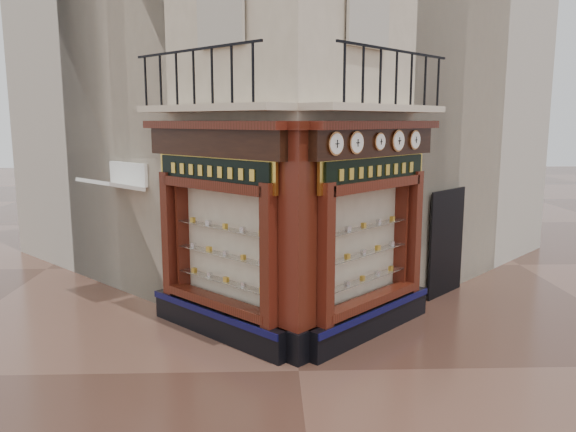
{
  "coord_description": "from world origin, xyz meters",
  "views": [
    {
      "loc": [
        -0.46,
        -8.48,
        3.99
      ],
      "look_at": [
        -0.11,
        2.0,
        2.2
      ],
      "focal_mm": 35.0,
      "sensor_mm": 36.0,
      "label": 1
    }
  ],
  "objects_px": {
    "clock_e": "(415,140)",
    "awning": "(116,301)",
    "clock_b": "(356,143)",
    "clock_c": "(380,142)",
    "clock_a": "(336,144)",
    "signboard_right": "(376,171)",
    "clock_d": "(398,141)",
    "signboard_left": "(213,171)",
    "corner_pilaster": "(297,246)"
  },
  "relations": [
    {
      "from": "clock_c",
      "to": "signboard_left",
      "type": "relative_size",
      "value": 0.14
    },
    {
      "from": "clock_b",
      "to": "clock_d",
      "type": "height_order",
      "value": "clock_d"
    },
    {
      "from": "clock_c",
      "to": "awning",
      "type": "bearing_deg",
      "value": 111.8
    },
    {
      "from": "clock_d",
      "to": "signboard_left",
      "type": "xyz_separation_m",
      "value": [
        -3.37,
        -0.29,
        -0.52
      ]
    },
    {
      "from": "corner_pilaster",
      "to": "clock_e",
      "type": "bearing_deg",
      "value": -8.5
    },
    {
      "from": "clock_c",
      "to": "clock_d",
      "type": "distance_m",
      "value": 0.59
    },
    {
      "from": "clock_e",
      "to": "clock_b",
      "type": "bearing_deg",
      "value": -180.0
    },
    {
      "from": "signboard_left",
      "to": "signboard_right",
      "type": "relative_size",
      "value": 0.99
    },
    {
      "from": "clock_a",
      "to": "signboard_left",
      "type": "bearing_deg",
      "value": 108.92
    },
    {
      "from": "clock_c",
      "to": "clock_b",
      "type": "bearing_deg",
      "value": -180.0
    },
    {
      "from": "corner_pilaster",
      "to": "clock_d",
      "type": "relative_size",
      "value": 9.97
    },
    {
      "from": "clock_d",
      "to": "signboard_left",
      "type": "bearing_deg",
      "value": 139.88
    },
    {
      "from": "clock_b",
      "to": "clock_c",
      "type": "bearing_deg",
      "value": 0.0
    },
    {
      "from": "clock_b",
      "to": "signboard_left",
      "type": "height_order",
      "value": "clock_b"
    },
    {
      "from": "clock_e",
      "to": "awning",
      "type": "bearing_deg",
      "value": 121.7
    },
    {
      "from": "signboard_left",
      "to": "signboard_right",
      "type": "bearing_deg",
      "value": -135.0
    },
    {
      "from": "clock_b",
      "to": "signboard_left",
      "type": "relative_size",
      "value": 0.17
    },
    {
      "from": "clock_b",
      "to": "clock_e",
      "type": "bearing_deg",
      "value": 0.0
    },
    {
      "from": "clock_c",
      "to": "signboard_right",
      "type": "xyz_separation_m",
      "value": [
        -0.02,
        0.13,
        -0.52
      ]
    },
    {
      "from": "signboard_left",
      "to": "clock_b",
      "type": "bearing_deg",
      "value": -149.16
    },
    {
      "from": "awning",
      "to": "clock_d",
      "type": "bearing_deg",
      "value": -153.02
    },
    {
      "from": "clock_a",
      "to": "signboard_right",
      "type": "xyz_separation_m",
      "value": [
        0.86,
        1.01,
        -0.52
      ]
    },
    {
      "from": "clock_d",
      "to": "signboard_left",
      "type": "relative_size",
      "value": 0.18
    },
    {
      "from": "corner_pilaster",
      "to": "clock_d",
      "type": "bearing_deg",
      "value": -10.67
    },
    {
      "from": "clock_b",
      "to": "awning",
      "type": "height_order",
      "value": "clock_b"
    },
    {
      "from": "clock_e",
      "to": "awning",
      "type": "height_order",
      "value": "clock_e"
    },
    {
      "from": "clock_c",
      "to": "awning",
      "type": "distance_m",
      "value": 6.88
    },
    {
      "from": "clock_a",
      "to": "awning",
      "type": "bearing_deg",
      "value": 99.71
    },
    {
      "from": "corner_pilaster",
      "to": "signboard_right",
      "type": "relative_size",
      "value": 1.74
    },
    {
      "from": "clock_b",
      "to": "corner_pilaster",
      "type": "bearing_deg",
      "value": 156.53
    },
    {
      "from": "clock_a",
      "to": "clock_d",
      "type": "xyz_separation_m",
      "value": [
        1.3,
        1.3,
        0.0
      ]
    },
    {
      "from": "clock_b",
      "to": "clock_c",
      "type": "xyz_separation_m",
      "value": [
        0.49,
        0.49,
        -0.0
      ]
    },
    {
      "from": "signboard_left",
      "to": "awning",
      "type": "bearing_deg",
      "value": 3.22
    },
    {
      "from": "clock_a",
      "to": "signboard_right",
      "type": "distance_m",
      "value": 1.42
    },
    {
      "from": "corner_pilaster",
      "to": "clock_e",
      "type": "height_order",
      "value": "corner_pilaster"
    },
    {
      "from": "clock_a",
      "to": "corner_pilaster",
      "type": "bearing_deg",
      "value": 135.19
    },
    {
      "from": "clock_b",
      "to": "clock_a",
      "type": "bearing_deg",
      "value": 180.0
    },
    {
      "from": "corner_pilaster",
      "to": "clock_a",
      "type": "bearing_deg",
      "value": -44.81
    },
    {
      "from": "clock_c",
      "to": "clock_a",
      "type": "bearing_deg",
      "value": -180.0
    },
    {
      "from": "clock_b",
      "to": "clock_e",
      "type": "relative_size",
      "value": 1.04
    },
    {
      "from": "clock_b",
      "to": "signboard_right",
      "type": "height_order",
      "value": "clock_b"
    },
    {
      "from": "clock_e",
      "to": "signboard_left",
      "type": "relative_size",
      "value": 0.16
    },
    {
      "from": "clock_e",
      "to": "awning",
      "type": "distance_m",
      "value": 7.34
    },
    {
      "from": "clock_d",
      "to": "awning",
      "type": "relative_size",
      "value": 0.28
    },
    {
      "from": "corner_pilaster",
      "to": "awning",
      "type": "height_order",
      "value": "corner_pilaster"
    },
    {
      "from": "signboard_right",
      "to": "awning",
      "type": "bearing_deg",
      "value": 112.91
    },
    {
      "from": "signboard_right",
      "to": "clock_c",
      "type": "bearing_deg",
      "value": -124.71
    },
    {
      "from": "awning",
      "to": "clock_c",
      "type": "bearing_deg",
      "value": -158.2
    },
    {
      "from": "corner_pilaster",
      "to": "clock_e",
      "type": "xyz_separation_m",
      "value": [
        2.32,
        1.72,
        1.67
      ]
    },
    {
      "from": "corner_pilaster",
      "to": "clock_c",
      "type": "relative_size",
      "value": 12.64
    }
  ]
}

